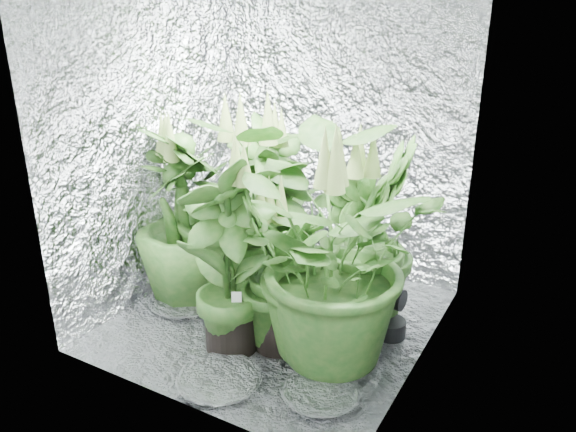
# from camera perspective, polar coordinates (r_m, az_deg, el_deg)

# --- Properties ---
(ground) EXTENTS (1.60, 1.60, 0.00)m
(ground) POSITION_cam_1_polar(r_m,az_deg,el_deg) (3.17, -1.24, -10.41)
(ground) COLOR silver
(ground) RESTS_ON ground
(walls) EXTENTS (1.62, 1.62, 2.00)m
(walls) POSITION_cam_1_polar(r_m,az_deg,el_deg) (2.78, -1.41, 7.46)
(walls) COLOR silver
(walls) RESTS_ON ground
(plant_a) EXTENTS (1.05, 1.05, 1.21)m
(plant_a) POSITION_cam_1_polar(r_m,az_deg,el_deg) (3.17, -4.64, 1.17)
(plant_a) COLOR black
(plant_a) RESTS_ON ground
(plant_b) EXTENTS (0.68, 0.68, 1.10)m
(plant_b) POSITION_cam_1_polar(r_m,az_deg,el_deg) (3.39, -1.73, 1.35)
(plant_b) COLOR black
(plant_b) RESTS_ON ground
(plant_c) EXTENTS (0.64, 0.64, 1.10)m
(plant_c) POSITION_cam_1_polar(r_m,az_deg,el_deg) (2.93, 8.27, -2.23)
(plant_c) COLOR black
(plant_c) RESTS_ON ground
(plant_d) EXTENTS (0.76, 0.76, 1.11)m
(plant_d) POSITION_cam_1_polar(r_m,az_deg,el_deg) (3.21, -10.48, -0.03)
(plant_d) COLOR black
(plant_d) RESTS_ON ground
(plant_e) EXTENTS (1.17, 1.17, 1.18)m
(plant_e) POSITION_cam_1_polar(r_m,az_deg,el_deg) (2.57, 3.64, -4.04)
(plant_e) COLOR black
(plant_e) RESTS_ON ground
(plant_f) EXTENTS (0.71, 0.71, 1.10)m
(plant_f) POSITION_cam_1_polar(r_m,az_deg,el_deg) (2.71, -6.06, -4.03)
(plant_f) COLOR black
(plant_f) RESTS_ON ground
(plant_g) EXTENTS (0.46, 0.46, 0.90)m
(plant_g) POSITION_cam_1_polar(r_m,az_deg,el_deg) (2.76, -0.97, -5.87)
(plant_g) COLOR black
(plant_g) RESTS_ON ground
(circulation_fan) EXTENTS (0.17, 0.35, 0.40)m
(circulation_fan) POSITION_cam_1_polar(r_m,az_deg,el_deg) (3.00, 9.95, -8.92)
(circulation_fan) COLOR black
(circulation_fan) RESTS_ON ground
(plant_label) EXTENTS (0.05, 0.04, 0.08)m
(plant_label) POSITION_cam_1_polar(r_m,az_deg,el_deg) (2.75, -5.25, -8.46)
(plant_label) COLOR white
(plant_label) RESTS_ON plant_f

